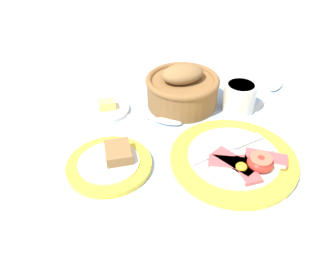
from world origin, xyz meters
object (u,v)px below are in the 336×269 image
sugar_cup (240,96)px  teaspoon_by_saucer (157,120)px  bread_basket (182,88)px  butter_dish (107,109)px  bread_plate (111,163)px  breakfast_plate (236,159)px  teaspoon_near_cup (273,90)px

sugar_cup → teaspoon_by_saucer: size_ratio=0.44×
sugar_cup → bread_basket: bearing=164.1°
bread_basket → butter_dish: 0.20m
bread_plate → bread_basket: bearing=50.5°
bread_basket → teaspoon_by_saucer: bread_basket is taller
butter_dish → teaspoon_by_saucer: (0.12, -0.06, -0.00)m
bread_plate → breakfast_plate: bearing=-4.2°
teaspoon_by_saucer → teaspoon_near_cup: size_ratio=1.18×
breakfast_plate → butter_dish: (-0.27, 0.22, -0.00)m
sugar_cup → teaspoon_near_cup: bearing=31.8°
butter_dish → teaspoon_by_saucer: butter_dish is taller
bread_basket → breakfast_plate: bearing=-71.4°
butter_dish → teaspoon_near_cup: 0.46m
sugar_cup → teaspoon_by_saucer: 0.22m
butter_dish → teaspoon_near_cup: butter_dish is taller
teaspoon_by_saucer → teaspoon_near_cup: (0.33, 0.11, 0.00)m
sugar_cup → butter_dish: 0.34m
breakfast_plate → teaspoon_near_cup: breakfast_plate is taller
bread_basket → teaspoon_near_cup: size_ratio=1.20×
breakfast_plate → teaspoon_by_saucer: bearing=132.2°
breakfast_plate → bread_plate: bearing=175.8°
sugar_cup → butter_dish: size_ratio=0.74×
breakfast_plate → teaspoon_near_cup: size_ratio=1.71×
bread_plate → butter_dish: bread_plate is taller
teaspoon_by_saucer → teaspoon_near_cup: bearing=40.6°
butter_dish → teaspoon_by_saucer: 0.14m
teaspoon_near_cup → teaspoon_by_saucer: bearing=149.5°
bread_basket → butter_dish: bearing=-175.8°
sugar_cup → teaspoon_near_cup: size_ratio=0.52×
breakfast_plate → teaspoon_near_cup: bearing=56.3°
breakfast_plate → teaspoon_by_saucer: size_ratio=1.45×
sugar_cup → teaspoon_by_saucer: bearing=-171.6°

